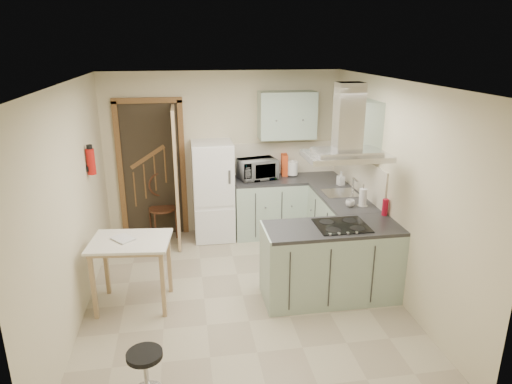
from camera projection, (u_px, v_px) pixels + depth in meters
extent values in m
plane|color=tan|center=(243.00, 295.00, 5.47)|extent=(4.20, 4.20, 0.00)
plane|color=silver|center=(240.00, 82.00, 4.69)|extent=(4.20, 4.20, 0.00)
plane|color=beige|center=(224.00, 154.00, 7.05)|extent=(3.60, 0.00, 3.60)
plane|color=beige|center=(72.00, 206.00, 4.81)|extent=(0.00, 4.20, 4.20)
plane|color=beige|center=(393.00, 189.00, 5.35)|extent=(0.00, 4.20, 4.20)
cube|color=brown|center=(152.00, 170.00, 6.92)|extent=(1.10, 0.12, 2.10)
cube|color=white|center=(213.00, 191.00, 6.89)|extent=(0.60, 0.60, 1.50)
cube|color=#9EB2A0|center=(269.00, 206.00, 7.12)|extent=(1.08, 0.60, 0.90)
cube|color=#9EB2A0|center=(334.00, 219.00, 6.61)|extent=(0.60, 1.95, 0.90)
cube|color=beige|center=(284.00, 158.00, 7.21)|extent=(1.68, 0.02, 0.50)
cube|color=#9EB2A0|center=(287.00, 115.00, 6.84)|extent=(0.85, 0.35, 0.70)
cube|color=#9EB2A0|center=(356.00, 126.00, 5.94)|extent=(0.35, 0.90, 0.70)
cube|color=#9EB2A0|center=(331.00, 262.00, 5.32)|extent=(1.55, 0.65, 0.90)
cube|color=black|center=(342.00, 225.00, 5.19)|extent=(0.58, 0.50, 0.01)
cube|color=silver|center=(346.00, 156.00, 4.94)|extent=(0.90, 0.55, 0.10)
cube|color=silver|center=(340.00, 193.00, 6.31)|extent=(0.45, 0.40, 0.01)
cylinder|color=#B2140F|center=(91.00, 162.00, 5.58)|extent=(0.10, 0.10, 0.32)
cube|color=tan|center=(133.00, 273.00, 5.17)|extent=(0.93, 0.74, 0.81)
cube|color=#441B16|center=(162.00, 209.00, 7.01)|extent=(0.50, 0.50, 0.91)
cylinder|color=black|center=(146.00, 373.00, 3.89)|extent=(0.39, 0.39, 0.41)
imported|color=black|center=(257.00, 169.00, 6.94)|extent=(0.62, 0.48, 0.31)
cylinder|color=white|center=(292.00, 168.00, 7.10)|extent=(0.22, 0.22, 0.25)
cube|color=#E1471A|center=(284.00, 165.00, 7.14)|extent=(0.11, 0.23, 0.33)
imported|color=#A3A6AF|center=(341.00, 178.00, 6.65)|extent=(0.11, 0.11, 0.20)
cylinder|color=silver|center=(363.00, 197.00, 5.78)|extent=(0.11, 0.11, 0.24)
imported|color=white|center=(350.00, 203.00, 5.79)|extent=(0.14, 0.14, 0.09)
cylinder|color=#AB0E26|center=(385.00, 207.00, 5.49)|extent=(0.08, 0.08, 0.20)
imported|color=brown|center=(115.00, 237.00, 4.98)|extent=(0.30, 0.31, 0.11)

